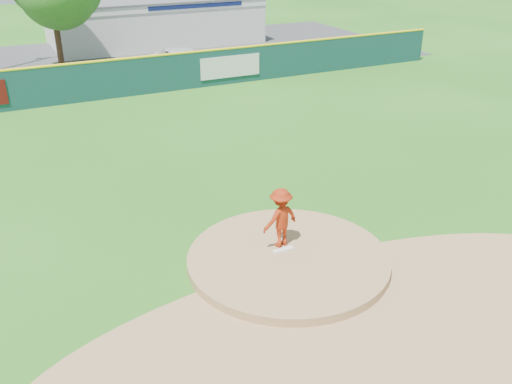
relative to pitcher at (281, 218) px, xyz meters
name	(u,v)px	position (x,y,z in m)	size (l,w,h in m)	color
ground	(288,263)	(-0.06, -0.59, -1.11)	(120.00, 120.00, 0.00)	#286B19
pitchers_mound	(288,263)	(-0.06, -0.59, -1.11)	(5.50, 5.50, 0.50)	#9E774C
pitching_rubber	(283,250)	(-0.06, -0.29, -0.84)	(0.60, 0.15, 0.04)	white
infield_dirt_arc	(351,327)	(-0.06, -3.59, -1.11)	(15.40, 15.40, 0.01)	#9E774C
parking_lot	(89,62)	(-0.06, 26.41, -1.10)	(44.00, 16.00, 0.02)	#38383A
pitcher	(281,218)	(0.00, 0.00, 0.00)	(1.11, 0.64, 1.72)	#9F270D
van	(187,60)	(4.82, 20.92, -0.34)	(2.51, 5.44, 1.51)	white
pool_building_grp	(154,19)	(5.94, 31.40, 0.55)	(15.20, 8.20, 3.31)	silver
fence_banners	(110,80)	(-0.68, 17.33, -0.11)	(17.18, 0.04, 1.20)	#520E0B
outfield_fence	(121,77)	(-0.06, 17.41, -0.02)	(40.00, 0.14, 2.07)	#123A3A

